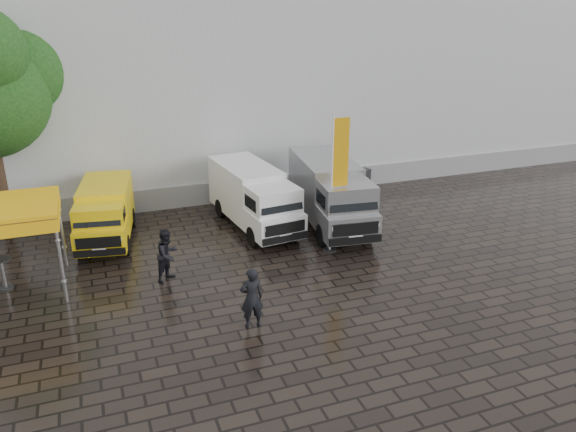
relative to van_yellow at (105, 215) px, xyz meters
name	(u,v)px	position (x,y,z in m)	size (l,w,h in m)	color
ground	(320,269)	(6.75, -5.14, -1.07)	(120.00, 120.00, 0.00)	black
exhibition_hall	(243,52)	(8.75, 10.86, 4.93)	(44.00, 16.00, 12.00)	silver
hall_plinth	(293,184)	(8.75, 2.81, -0.57)	(44.00, 0.15, 1.00)	gray
van_yellow	(105,215)	(0.00, 0.00, 0.00)	(1.79, 4.66, 2.15)	yellow
van_white	(254,199)	(5.77, -0.60, 0.15)	(1.88, 5.64, 2.45)	white
van_silver	(330,195)	(8.75, -1.50, 0.25)	(2.04, 6.12, 2.65)	#9E9FA2
canopy_tent	(8,211)	(-2.88, -3.18, 1.63)	(2.93, 2.93, 2.91)	silver
flagpole	(336,175)	(7.90, -3.83, 1.83)	(0.88, 0.50, 5.17)	black
cocktail_table	(4,274)	(-3.37, -2.91, -0.55)	(0.60, 0.60, 1.05)	black
wheelie_bin	(363,179)	(12.26, 2.35, -0.57)	(0.61, 0.61, 1.01)	black
person_front	(252,298)	(3.47, -7.87, -0.15)	(0.67, 0.44, 1.84)	black
person_tent	(168,255)	(1.71, -4.11, -0.18)	(0.87, 0.68, 1.79)	black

